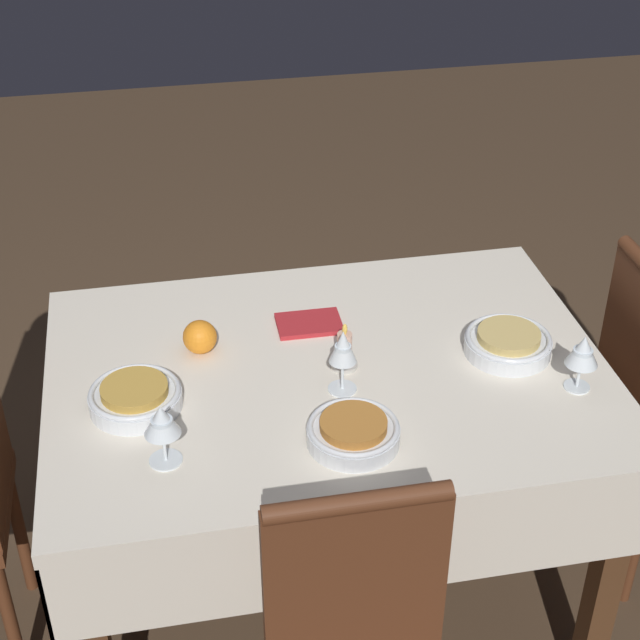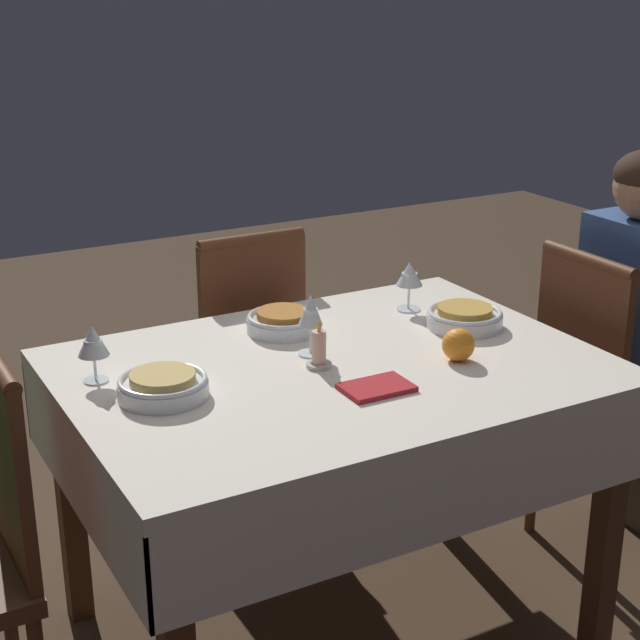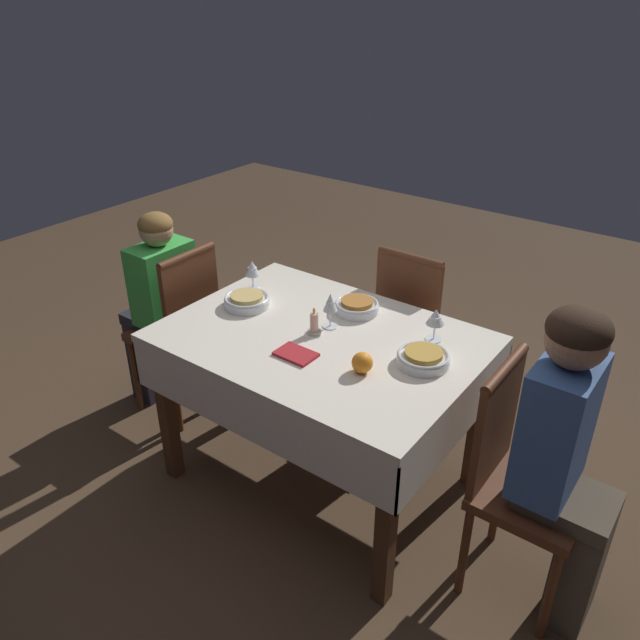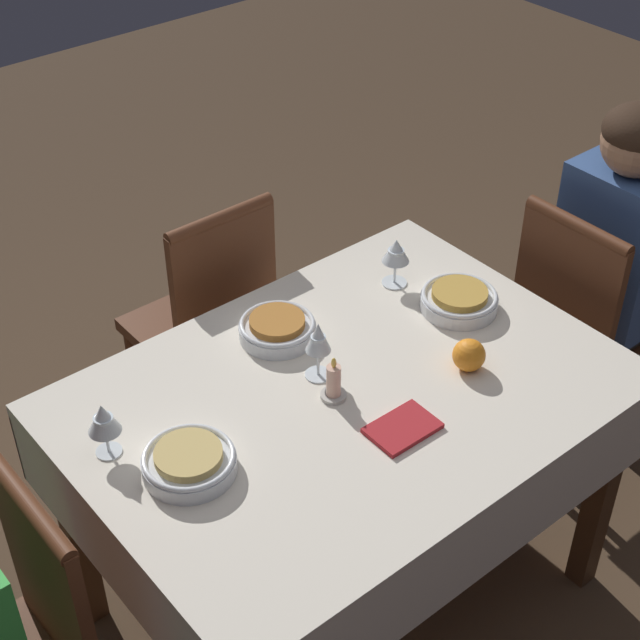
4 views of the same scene
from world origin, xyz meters
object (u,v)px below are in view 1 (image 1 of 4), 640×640
object	(u,v)px
bowl_west	(135,397)
wine_glass_west	(162,423)
napkin_red_folded	(309,324)
dining_table	(328,403)
bowl_south	(356,431)
wine_glass_east	(583,352)
wine_glass_south	(343,349)
orange_fruit	(200,337)
bowl_east	(508,342)
candle_centerpiece	(345,353)

from	to	relation	value
bowl_west	wine_glass_west	bearing A→B (deg)	-74.43
wine_glass_west	napkin_red_folded	world-z (taller)	wine_glass_west
bowl_west	napkin_red_folded	xyz separation A→B (m)	(0.42, 0.24, -0.02)
bowl_west	dining_table	bearing A→B (deg)	7.54
napkin_red_folded	bowl_west	bearing A→B (deg)	-150.58
bowl_south	napkin_red_folded	distance (m)	0.44
dining_table	wine_glass_east	world-z (taller)	wine_glass_east
bowl_west	wine_glass_east	xyz separation A→B (m)	(0.95, -0.12, 0.07)
bowl_south	wine_glass_south	world-z (taller)	wine_glass_south
orange_fruit	napkin_red_folded	size ratio (longest dim) A/B	0.51
wine_glass_west	napkin_red_folded	distance (m)	0.57
bowl_east	candle_centerpiece	world-z (taller)	candle_centerpiece
wine_glass_west	orange_fruit	distance (m)	0.38
bowl_west	candle_centerpiece	xyz separation A→B (m)	(0.47, 0.05, 0.01)
wine_glass_south	candle_centerpiece	size ratio (longest dim) A/B	1.33
bowl_west	wine_glass_west	distance (m)	0.21
bowl_west	bowl_south	world-z (taller)	same
wine_glass_west	wine_glass_east	bearing A→B (deg)	4.50
bowl_west	bowl_south	size ratio (longest dim) A/B	1.04
napkin_red_folded	wine_glass_east	bearing A→B (deg)	-33.37
bowl_south	bowl_east	bearing A→B (deg)	30.40
bowl_west	candle_centerpiece	bearing A→B (deg)	6.67
dining_table	wine_glass_south	bearing A→B (deg)	-79.56
wine_glass_west	orange_fruit	world-z (taller)	wine_glass_west
dining_table	napkin_red_folded	bearing A→B (deg)	93.51
wine_glass_west	orange_fruit	bearing A→B (deg)	74.31
candle_centerpiece	napkin_red_folded	xyz separation A→B (m)	(-0.05, 0.18, -0.03)
bowl_east	napkin_red_folded	size ratio (longest dim) A/B	1.29
bowl_east	candle_centerpiece	bearing A→B (deg)	178.00
napkin_red_folded	candle_centerpiece	bearing A→B (deg)	-75.25
bowl_east	orange_fruit	distance (m)	0.71
bowl_west	bowl_east	bearing A→B (deg)	2.79
wine_glass_west	orange_fruit	xyz separation A→B (m)	(0.10, 0.37, -0.06)
dining_table	wine_glass_west	bearing A→B (deg)	-147.34
bowl_west	wine_glass_west	world-z (taller)	wine_glass_west
orange_fruit	napkin_red_folded	world-z (taller)	orange_fruit
wine_glass_west	candle_centerpiece	world-z (taller)	wine_glass_west
bowl_south	napkin_red_folded	size ratio (longest dim) A/B	1.23
wine_glass_east	orange_fruit	bearing A→B (deg)	159.73
bowl_south	napkin_red_folded	xyz separation A→B (m)	(-0.02, 0.44, -0.02)
candle_centerpiece	bowl_east	bearing A→B (deg)	-2.00
wine_glass_east	napkin_red_folded	xyz separation A→B (m)	(-0.53, 0.35, -0.09)
candle_centerpiece	orange_fruit	size ratio (longest dim) A/B	1.47
dining_table	wine_glass_south	size ratio (longest dim) A/B	8.17
bowl_west	bowl_east	world-z (taller)	same
wine_glass_east	napkin_red_folded	distance (m)	0.65
bowl_east	bowl_west	bearing A→B (deg)	-177.21
bowl_east	wine_glass_east	xyz separation A→B (m)	(0.10, -0.16, 0.07)
wine_glass_south	bowl_east	bearing A→B (deg)	9.28
dining_table	bowl_west	xyz separation A→B (m)	(-0.43, -0.06, 0.13)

